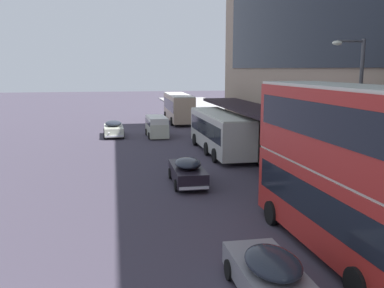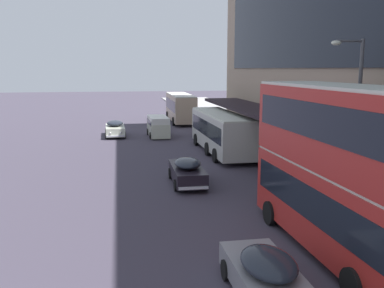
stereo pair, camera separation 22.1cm
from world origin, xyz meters
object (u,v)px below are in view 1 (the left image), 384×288
object	(u,v)px
sedan_lead_mid	(187,171)
vw_van	(157,125)
transit_bus_kerbside_rear	(220,130)
sedan_trailing_near	(114,129)
sedan_far_back	(270,275)
street_lamp	(355,115)
transit_bus_kerbside_front	(178,106)
transit_bus_kerbside_far	(345,165)

from	to	relation	value
sedan_lead_mid	vw_van	size ratio (longest dim) A/B	0.99
transit_bus_kerbside_rear	sedan_trailing_near	xyz separation A→B (m)	(-8.14, 9.84, -1.03)
sedan_far_back	transit_bus_kerbside_rear	bearing A→B (deg)	79.87
street_lamp	sedan_far_back	bearing A→B (deg)	-134.64
sedan_far_back	sedan_trailing_near	world-z (taller)	sedan_trailing_near
transit_bus_kerbside_rear	sedan_lead_mid	distance (m)	9.57
sedan_trailing_near	sedan_lead_mid	world-z (taller)	sedan_lead_mid
transit_bus_kerbside_front	transit_bus_kerbside_rear	world-z (taller)	transit_bus_kerbside_front
transit_bus_kerbside_front	sedan_far_back	bearing A→B (deg)	-94.89
transit_bus_kerbside_front	sedan_trailing_near	size ratio (longest dim) A/B	2.25
transit_bus_kerbside_rear	vw_van	bearing A→B (deg)	114.34
sedan_far_back	street_lamp	world-z (taller)	street_lamp
sedan_lead_mid	sedan_trailing_near	bearing A→B (deg)	102.57
transit_bus_kerbside_front	transit_bus_kerbside_far	distance (m)	38.54
transit_bus_kerbside_rear	sedan_trailing_near	size ratio (longest dim) A/B	2.31
transit_bus_kerbside_front	street_lamp	bearing A→B (deg)	-85.88
transit_bus_kerbside_far	street_lamp	bearing A→B (deg)	55.73
sedan_trailing_near	transit_bus_kerbside_far	bearing A→B (deg)	-74.56
transit_bus_kerbside_far	street_lamp	distance (m)	4.59
vw_van	sedan_lead_mid	bearing A→B (deg)	-89.94
transit_bus_kerbside_rear	vw_van	size ratio (longest dim) A/B	2.34
sedan_far_back	sedan_trailing_near	size ratio (longest dim) A/B	0.93
transit_bus_kerbside_rear	sedan_lead_mid	size ratio (longest dim) A/B	2.36
transit_bus_kerbside_far	sedan_far_back	world-z (taller)	transit_bus_kerbside_far
vw_van	street_lamp	bearing A→B (deg)	-75.37
transit_bus_kerbside_far	street_lamp	world-z (taller)	street_lamp
transit_bus_kerbside_front	transit_bus_kerbside_far	size ratio (longest dim) A/B	1.08
sedan_trailing_near	street_lamp	distance (m)	27.27
sedan_lead_mid	street_lamp	world-z (taller)	street_lamp
sedan_far_back	sedan_lead_mid	xyz separation A→B (m)	(-0.23, 12.57, 0.03)
transit_bus_kerbside_front	sedan_lead_mid	bearing A→B (deg)	-97.51
sedan_trailing_near	transit_bus_kerbside_rear	bearing A→B (deg)	-50.42
sedan_far_back	sedan_lead_mid	world-z (taller)	sedan_lead_mid
transit_bus_kerbside_far	vw_van	size ratio (longest dim) A/B	2.11
transit_bus_kerbside_far	transit_bus_kerbside_front	bearing A→B (deg)	90.05
transit_bus_kerbside_rear	sedan_lead_mid	xyz separation A→B (m)	(-4.02, -8.62, -1.03)
sedan_trailing_near	vw_van	bearing A→B (deg)	-12.53
transit_bus_kerbside_rear	transit_bus_kerbside_far	size ratio (longest dim) A/B	1.11
sedan_trailing_near	sedan_far_back	bearing A→B (deg)	-82.02
sedan_far_back	sedan_trailing_near	xyz separation A→B (m)	(-4.35, 31.04, 0.03)
vw_van	sedan_far_back	bearing A→B (deg)	-89.52
street_lamp	vw_van	bearing A→B (deg)	104.63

